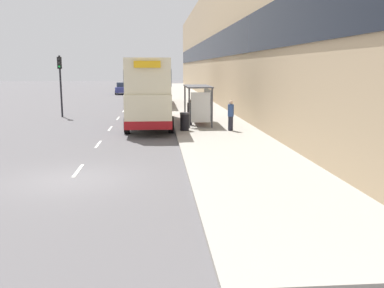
{
  "coord_description": "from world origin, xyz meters",
  "views": [
    {
      "loc": [
        2.97,
        -14.5,
        3.79
      ],
      "look_at": [
        5.4,
        15.41,
        -1.6
      ],
      "focal_mm": 40.0,
      "sensor_mm": 36.0,
      "label": 1
    }
  ],
  "objects": [
    {
      "name": "lane_mark_0",
      "position": [
        0.0,
        1.25,
        0.01
      ],
      "size": [
        0.12,
        2.0,
        0.01
      ],
      "color": "silver",
      "rests_on": "ground_plane"
    },
    {
      "name": "ground_plane",
      "position": [
        0.0,
        0.0,
        0.0
      ],
      "size": [
        220.0,
        220.0,
        0.0
      ],
      "primitive_type": "plane",
      "color": "#5B595B"
    },
    {
      "name": "car_2",
      "position": [
        -1.94,
        47.99,
        0.83
      ],
      "size": [
        2.0,
        4.49,
        1.66
      ],
      "rotation": [
        0.0,
        0.0,
        3.14
      ],
      "color": "navy",
      "rests_on": "ground_plane"
    },
    {
      "name": "lane_mark_1",
      "position": [
        0.0,
        6.81,
        0.01
      ],
      "size": [
        0.12,
        2.0,
        0.01
      ],
      "color": "silver",
      "rests_on": "ground_plane"
    },
    {
      "name": "terrace_facade",
      "position": [
        10.49,
        38.5,
        6.57
      ],
      "size": [
        3.1,
        93.0,
        13.16
      ],
      "color": "tan",
      "rests_on": "ground_plane"
    },
    {
      "name": "lane_mark_7",
      "position": [
        0.0,
        40.18,
        0.01
      ],
      "size": [
        0.12,
        2.0,
        0.01
      ],
      "color": "silver",
      "rests_on": "ground_plane"
    },
    {
      "name": "lane_mark_6",
      "position": [
        0.0,
        34.62,
        0.01
      ],
      "size": [
        0.12,
        2.0,
        0.01
      ],
      "color": "silver",
      "rests_on": "ground_plane"
    },
    {
      "name": "car_1",
      "position": [
        3.19,
        57.2,
        0.87
      ],
      "size": [
        2.03,
        3.81,
        1.76
      ],
      "color": "navy",
      "rests_on": "ground_plane"
    },
    {
      "name": "double_decker_bus_near",
      "position": [
        2.47,
        13.49,
        2.28
      ],
      "size": [
        2.85,
        10.58,
        4.3
      ],
      "color": "beige",
      "rests_on": "ground_plane"
    },
    {
      "name": "pedestrian_1",
      "position": [
        7.23,
        10.02,
        1.04
      ],
      "size": [
        0.35,
        0.35,
        1.76
      ],
      "color": "#23232D",
      "rests_on": "ground_plane"
    },
    {
      "name": "litter_bin",
      "position": [
        4.55,
        10.29,
        0.67
      ],
      "size": [
        0.55,
        0.55,
        1.05
      ],
      "color": "black",
      "rests_on": "ground_plane"
    },
    {
      "name": "bus_shelter",
      "position": [
        5.77,
        12.97,
        1.88
      ],
      "size": [
        1.6,
        4.2,
        2.48
      ],
      "color": "#4C4C51",
      "rests_on": "ground_plane"
    },
    {
      "name": "pavement",
      "position": [
        6.5,
        38.5,
        0.07
      ],
      "size": [
        5.0,
        93.0,
        0.14
      ],
      "color": "#A39E93",
      "rests_on": "ground_plane"
    },
    {
      "name": "double_decker_bus_ahead",
      "position": [
        2.48,
        29.05,
        2.29
      ],
      "size": [
        2.85,
        11.14,
        4.3
      ],
      "color": "beige",
      "rests_on": "ground_plane"
    },
    {
      "name": "lane_mark_2",
      "position": [
        0.0,
        12.37,
        0.01
      ],
      "size": [
        0.12,
        2.0,
        0.01
      ],
      "color": "silver",
      "rests_on": "ground_plane"
    },
    {
      "name": "lane_mark_5",
      "position": [
        0.0,
        29.06,
        0.01
      ],
      "size": [
        0.12,
        2.0,
        0.01
      ],
      "color": "silver",
      "rests_on": "ground_plane"
    },
    {
      "name": "car_0",
      "position": [
        2.39,
        48.26,
        0.83
      ],
      "size": [
        1.99,
        3.96,
        1.67
      ],
      "color": "#B7B799",
      "rests_on": "ground_plane"
    },
    {
      "name": "traffic_light_far_kerb",
      "position": [
        -4.4,
        19.23,
        3.16
      ],
      "size": [
        0.3,
        0.32,
        4.68
      ],
      "color": "black",
      "rests_on": "ground_plane"
    },
    {
      "name": "lane_mark_4",
      "position": [
        0.0,
        23.49,
        0.01
      ],
      "size": [
        0.12,
        2.0,
        0.01
      ],
      "color": "silver",
      "rests_on": "ground_plane"
    },
    {
      "name": "lane_mark_3",
      "position": [
        0.0,
        17.93,
        0.01
      ],
      "size": [
        0.12,
        2.0,
        0.01
      ],
      "color": "silver",
      "rests_on": "ground_plane"
    },
    {
      "name": "pedestrian_at_shelter",
      "position": [
        5.04,
        12.7,
        0.98
      ],
      "size": [
        0.33,
        0.33,
        1.64
      ],
      "color": "#23232D",
      "rests_on": "ground_plane"
    }
  ]
}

